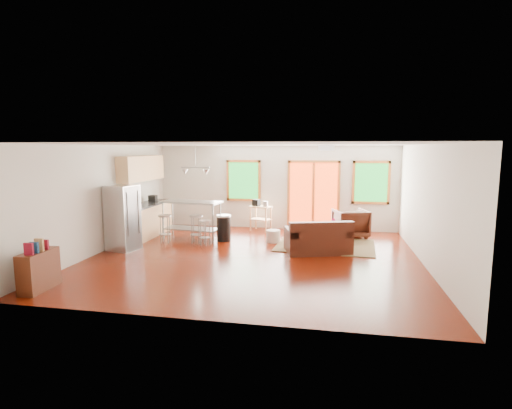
% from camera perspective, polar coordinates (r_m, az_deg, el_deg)
% --- Properties ---
extents(floor, '(7.50, 7.00, 0.02)m').
position_cam_1_polar(floor, '(9.35, -0.34, -7.61)').
color(floor, '#3C0B01').
rests_on(floor, ground).
extents(ceiling, '(7.50, 7.00, 0.02)m').
position_cam_1_polar(ceiling, '(9.01, -0.36, 8.65)').
color(ceiling, silver).
rests_on(ceiling, ground).
extents(back_wall, '(7.50, 0.02, 2.60)m').
position_cam_1_polar(back_wall, '(12.53, 2.73, 2.47)').
color(back_wall, beige).
rests_on(back_wall, ground).
extents(left_wall, '(0.02, 7.00, 2.60)m').
position_cam_1_polar(left_wall, '(10.47, -20.98, 0.85)').
color(left_wall, beige).
rests_on(left_wall, ground).
extents(right_wall, '(0.02, 7.00, 2.60)m').
position_cam_1_polar(right_wall, '(9.15, 23.43, -0.25)').
color(right_wall, beige).
rests_on(right_wall, ground).
extents(front_wall, '(7.50, 0.02, 2.60)m').
position_cam_1_polar(front_wall, '(5.73, -7.11, -4.24)').
color(front_wall, beige).
rests_on(front_wall, ground).
extents(window_left, '(1.10, 0.05, 1.30)m').
position_cam_1_polar(window_left, '(12.64, -1.80, 3.43)').
color(window_left, '#15631E').
rests_on(window_left, back_wall).
extents(french_doors, '(1.60, 0.05, 2.10)m').
position_cam_1_polar(french_doors, '(12.39, 8.20, 1.41)').
color(french_doors, red).
rests_on(french_doors, back_wall).
extents(window_right, '(1.10, 0.05, 1.30)m').
position_cam_1_polar(window_right, '(12.40, 16.12, 3.03)').
color(window_right, '#15631E').
rests_on(window_right, back_wall).
extents(rug, '(2.60, 2.07, 0.02)m').
position_cam_1_polar(rug, '(10.59, 9.90, -5.74)').
color(rug, '#47623D').
rests_on(rug, floor).
extents(loveseat, '(1.71, 1.26, 0.81)m').
position_cam_1_polar(loveseat, '(9.80, 8.86, -4.98)').
color(loveseat, black).
rests_on(loveseat, floor).
extents(coffee_table, '(1.01, 0.78, 0.36)m').
position_cam_1_polar(coffee_table, '(10.95, 10.03, -3.71)').
color(coffee_table, '#3C180B').
rests_on(coffee_table, floor).
extents(armchair, '(1.07, 1.03, 0.89)m').
position_cam_1_polar(armchair, '(11.61, 13.34, -2.44)').
color(armchair, black).
rests_on(armchair, floor).
extents(ottoman, '(0.62, 0.62, 0.41)m').
position_cam_1_polar(ottoman, '(11.43, 8.14, -3.71)').
color(ottoman, black).
rests_on(ottoman, floor).
extents(pouf, '(0.45, 0.45, 0.33)m').
position_cam_1_polar(pouf, '(10.80, 2.48, -4.53)').
color(pouf, beige).
rests_on(pouf, floor).
extents(vase, '(0.18, 0.19, 0.28)m').
position_cam_1_polar(vase, '(10.76, 11.03, -2.88)').
color(vase, silver).
rests_on(vase, coffee_table).
extents(book, '(0.22, 0.11, 0.31)m').
position_cam_1_polar(book, '(10.61, 12.03, -2.79)').
color(book, maroon).
rests_on(book, coffee_table).
extents(cabinets, '(0.64, 2.24, 2.30)m').
position_cam_1_polar(cabinets, '(11.87, -15.47, 0.06)').
color(cabinets, tan).
rests_on(cabinets, floor).
extents(refrigerator, '(0.76, 0.75, 1.61)m').
position_cam_1_polar(refrigerator, '(10.42, -18.47, -1.81)').
color(refrigerator, '#B7BABC').
rests_on(refrigerator, floor).
extents(island, '(1.74, 0.88, 1.06)m').
position_cam_1_polar(island, '(11.28, -9.19, -1.18)').
color(island, '#B7BABC').
rests_on(island, floor).
extents(cup, '(0.13, 0.11, 0.12)m').
position_cam_1_polar(cup, '(11.05, -6.82, 0.17)').
color(cup, silver).
rests_on(cup, island).
extents(bar_stool_a, '(0.40, 0.40, 0.75)m').
position_cam_1_polar(bar_stool_a, '(10.93, -12.87, -2.47)').
color(bar_stool_a, '#B7BABC').
rests_on(bar_stool_a, floor).
extents(bar_stool_b, '(0.39, 0.39, 0.75)m').
position_cam_1_polar(bar_stool_b, '(10.73, -8.56, -2.54)').
color(bar_stool_b, '#B7BABC').
rests_on(bar_stool_b, floor).
extents(bar_stool_c, '(0.39, 0.39, 0.66)m').
position_cam_1_polar(bar_stool_c, '(10.49, -7.32, -3.17)').
color(bar_stool_c, '#B7BABC').
rests_on(bar_stool_c, floor).
extents(trash_can, '(0.44, 0.44, 0.72)m').
position_cam_1_polar(trash_can, '(10.94, -4.63, -3.33)').
color(trash_can, black).
rests_on(trash_can, floor).
extents(kitchen_cart, '(0.73, 0.60, 0.96)m').
position_cam_1_polar(kitchen_cart, '(12.17, 0.61, -0.73)').
color(kitchen_cart, tan).
rests_on(kitchen_cart, floor).
extents(bookshelf, '(0.35, 0.81, 0.94)m').
position_cam_1_polar(bookshelf, '(8.16, -28.61, -8.19)').
color(bookshelf, '#3C180B').
rests_on(bookshelf, floor).
extents(ceiling_flush, '(0.35, 0.35, 0.12)m').
position_cam_1_polar(ceiling_flush, '(9.44, 10.03, 8.02)').
color(ceiling_flush, white).
rests_on(ceiling_flush, ceiling).
extents(pendant_light, '(0.80, 0.18, 0.79)m').
position_cam_1_polar(pendant_light, '(10.97, -8.65, 4.73)').
color(pendant_light, gray).
rests_on(pendant_light, ceiling).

